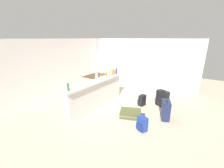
% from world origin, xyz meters
% --- Properties ---
extents(ground_plane, '(13.00, 13.00, 0.05)m').
position_xyz_m(ground_plane, '(0.00, 0.00, -0.03)').
color(ground_plane, beige).
extents(wall_back, '(6.60, 0.10, 2.50)m').
position_xyz_m(wall_back, '(0.00, 3.05, 1.25)').
color(wall_back, silver).
rests_on(wall_back, ground_plane).
extents(wall_right, '(0.10, 6.00, 2.50)m').
position_xyz_m(wall_right, '(3.05, 0.30, 1.25)').
color(wall_right, silver).
rests_on(wall_right, ground_plane).
extents(partition_half_wall, '(2.80, 0.20, 1.01)m').
position_xyz_m(partition_half_wall, '(-0.52, 0.36, 0.51)').
color(partition_half_wall, silver).
rests_on(partition_half_wall, ground_plane).
extents(bar_countertop, '(2.96, 0.40, 0.05)m').
position_xyz_m(bar_countertop, '(-0.52, 0.36, 1.04)').
color(bar_countertop, white).
rests_on(bar_countertop, partition_half_wall).
extents(bottle_green, '(0.06, 0.06, 0.22)m').
position_xyz_m(bottle_green, '(-1.82, 0.34, 1.17)').
color(bottle_green, '#2D6B38').
rests_on(bottle_green, bar_countertop).
extents(bottle_white, '(0.06, 0.06, 0.24)m').
position_xyz_m(bottle_white, '(-1.16, 0.34, 1.18)').
color(bottle_white, silver).
rests_on(bottle_white, bar_countertop).
extents(bottle_clear, '(0.08, 0.08, 0.27)m').
position_xyz_m(bottle_clear, '(-0.50, 0.39, 1.20)').
color(bottle_clear, silver).
rests_on(bottle_clear, bar_countertop).
extents(bottle_amber, '(0.06, 0.06, 0.20)m').
position_xyz_m(bottle_amber, '(0.09, 0.39, 1.16)').
color(bottle_amber, '#9E661E').
rests_on(bottle_amber, bar_countertop).
extents(bottle_blue, '(0.07, 0.07, 0.27)m').
position_xyz_m(bottle_blue, '(0.73, 0.32, 1.20)').
color(bottle_blue, '#284C89').
rests_on(bottle_blue, bar_countertop).
extents(grocery_bag, '(0.26, 0.18, 0.22)m').
position_xyz_m(grocery_bag, '(0.48, 0.38, 1.17)').
color(grocery_bag, tan).
rests_on(grocery_bag, bar_countertop).
extents(dining_table, '(1.10, 0.80, 0.74)m').
position_xyz_m(dining_table, '(0.96, 1.72, 0.65)').
color(dining_table, '#4C331E').
rests_on(dining_table, ground_plane).
extents(dining_chair_near_partition, '(0.49, 0.49, 0.93)m').
position_xyz_m(dining_chair_near_partition, '(0.92, 1.15, 0.52)').
color(dining_chair_near_partition, '#9E754C').
rests_on(dining_chair_near_partition, ground_plane).
extents(pendant_lamp, '(0.34, 0.34, 0.74)m').
position_xyz_m(pendant_lamp, '(1.05, 1.64, 1.88)').
color(pendant_lamp, black).
extents(suitcase_flat_olive, '(0.72, 0.89, 0.22)m').
position_xyz_m(suitcase_flat_olive, '(-0.44, -1.01, 0.11)').
color(suitcase_flat_olive, '#51562D').
rests_on(suitcase_flat_olive, ground_plane).
extents(suitcase_upright_navy, '(0.50, 0.38, 0.67)m').
position_xyz_m(suitcase_upright_navy, '(0.07, -2.00, 0.33)').
color(suitcase_upright_navy, '#1E284C').
rests_on(suitcase_upright_navy, ground_plane).
extents(backpack_blue, '(0.32, 0.33, 0.42)m').
position_xyz_m(backpack_blue, '(-0.92, -1.63, 0.20)').
color(backpack_blue, '#233D93').
rests_on(backpack_blue, ground_plane).
extents(backpack_black, '(0.31, 0.28, 0.42)m').
position_xyz_m(backpack_black, '(0.58, -0.97, 0.20)').
color(backpack_black, black).
rests_on(backpack_black, ground_plane).
extents(suitcase_upright_black, '(0.38, 0.50, 0.67)m').
position_xyz_m(suitcase_upright_black, '(0.94, -1.64, 0.33)').
color(suitcase_upright_black, black).
rests_on(suitcase_upright_black, ground_plane).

